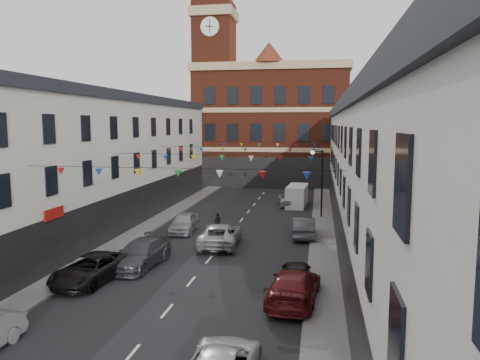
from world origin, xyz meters
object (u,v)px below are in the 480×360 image
Objects in this scene: white_van at (297,196)px; pedestrian at (218,223)px; street_lamp at (319,174)px; car_left_c at (91,269)px; car_right_f at (290,199)px; car_right_c at (294,286)px; car_right_e at (304,227)px; car_left_d at (141,254)px; car_right_d at (296,273)px; car_left_e at (184,222)px; moving_car at (220,235)px.

pedestrian is (-5.37, -12.64, -0.30)m from white_van.
street_lamp reaches higher than pedestrian.
car_left_c is 1.03× the size of car_right_f.
pedestrian is at bearing -58.61° from car_right_c.
car_left_c is 1.14× the size of car_right_e.
street_lamp reaches higher than car_left_d.
street_lamp reaches higher than car_right_c.
car_left_c is 3.36m from car_left_d.
car_left_d is 1.05× the size of car_right_f.
car_right_d is (-1.05, -17.62, -3.26)m from street_lamp.
street_lamp is 1.37× the size of car_left_e.
car_right_d is at bearing 124.52° from moving_car.
street_lamp reaches higher than white_van.
pedestrian reaches higher than car_right_e.
street_lamp is at bearing 63.14° from car_left_d.
white_van is (7.99, 21.66, 0.30)m from car_left_d.
car_right_e is 6.48m from moving_car.
street_lamp reaches higher than car_left_c.
moving_car reaches higher than pedestrian.
pedestrian is (-6.48, 13.02, -0.01)m from car_right_c.
street_lamp is 7.18m from car_right_f.
car_right_e is (0.00, 10.40, 0.09)m from car_right_d.
car_right_e is at bearing -98.28° from street_lamp.
car_left_d reaches higher than car_left_e.
moving_car is at bearing -54.56° from car_right_c.
car_left_e is 0.83× the size of car_right_c.
car_right_c is 10.84m from moving_car.
car_left_d is 8.91m from car_left_e.
moving_car is (5.15, 8.32, 0.06)m from car_left_c.
pedestrian is at bearing -109.37° from white_van.
car_left_e is at bearing -48.51° from moving_car.
car_right_c is 1.06× the size of car_right_f.
white_van is (0.68, -0.07, 0.37)m from car_right_f.
car_right_f is 0.89× the size of moving_car.
white_van is at bearing 54.41° from car_left_e.
white_van is at bearing 165.99° from car_right_f.
car_left_c reaches higher than car_right_f.
car_left_d is 23.09m from white_van.
white_van is at bearing -88.71° from car_right_e.
white_van reaches higher than car_right_c.
car_right_e is at bearing -81.42° from white_van.
car_right_c is at bearing -83.86° from white_van.
car_right_f is (-1.79, 25.74, -0.08)m from car_right_c.
car_right_e is at bearing 49.48° from car_left_d.
white_van is 13.74m from pedestrian.
car_right_e is at bearing 55.41° from car_left_c.
car_right_f is 3.26× the size of pedestrian.
car_left_d is (-10.15, -15.98, -3.15)m from street_lamp.
street_lamp reaches higher than moving_car.
moving_car is (-5.50, 9.34, 0.00)m from car_right_c.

